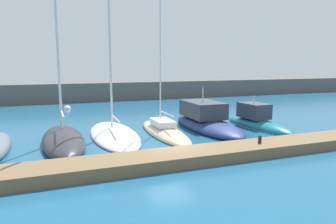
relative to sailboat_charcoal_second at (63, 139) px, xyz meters
name	(u,v)px	position (x,y,z in m)	size (l,w,h in m)	color
ground_plane	(169,154)	(5.70, -4.50, -0.41)	(120.00, 120.00, 0.00)	#1E567A
dock_pier	(181,157)	(5.70, -6.24, -0.11)	(27.15, 2.34, 0.60)	brown
breakwater_seawall	(95,91)	(5.70, 25.08, 0.89)	(108.00, 3.68, 2.60)	#5B5651
sailboat_charcoal_second	(63,139)	(0.00, 0.00, 0.00)	(2.71, 8.84, 19.00)	#2D2D33
sailboat_white_third	(114,133)	(3.59, 1.24, -0.22)	(3.71, 10.10, 20.11)	white
sailboat_sand_fourth	(164,131)	(7.30, 0.65, -0.23)	(2.55, 9.33, 14.29)	beige
motorboat_navy_fifth	(206,121)	(11.26, 1.35, 0.19)	(3.63, 10.07, 3.65)	navy
motorboat_teal_sixth	(258,122)	(15.49, 0.15, -0.02)	(2.47, 8.17, 3.02)	#19707F
mooring_buoy_white	(67,109)	(1.27, 17.06, -0.41)	(0.85, 0.85, 0.85)	white
dock_bollard	(260,139)	(10.77, -6.24, 0.41)	(0.20, 0.20, 0.44)	black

